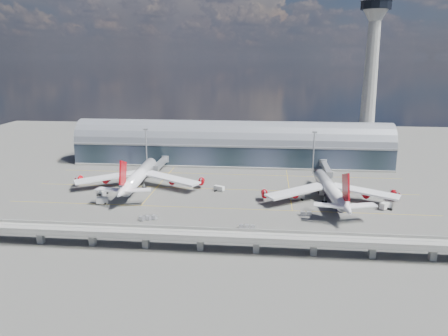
# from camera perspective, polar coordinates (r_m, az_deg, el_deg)

# --- Properties ---
(ground) EXTENTS (500.00, 500.00, 0.00)m
(ground) POSITION_cam_1_polar(r_m,az_deg,el_deg) (210.39, -0.80, -4.35)
(ground) COLOR #474744
(ground) RESTS_ON ground
(taxi_lines) EXTENTS (200.00, 80.12, 0.01)m
(taxi_lines) POSITION_cam_1_polar(r_m,az_deg,el_deg) (231.32, -0.17, -2.61)
(taxi_lines) COLOR gold
(taxi_lines) RESTS_ON ground
(terminal) EXTENTS (200.00, 30.00, 28.00)m
(terminal) POSITION_cam_1_polar(r_m,az_deg,el_deg) (282.56, 1.01, 2.87)
(terminal) COLOR #1E2A32
(terminal) RESTS_ON ground
(control_tower) EXTENTS (19.00, 19.00, 103.00)m
(control_tower) POSITION_cam_1_polar(r_m,az_deg,el_deg) (288.19, 18.52, 10.46)
(control_tower) COLOR gray
(control_tower) RESTS_ON ground
(guideway) EXTENTS (220.00, 8.50, 7.20)m
(guideway) POSITION_cam_1_polar(r_m,az_deg,el_deg) (157.55, -3.13, -8.88)
(guideway) COLOR gray
(guideway) RESTS_ON ground
(floodlight_mast_left) EXTENTS (3.00, 0.70, 25.70)m
(floodlight_mast_left) POSITION_cam_1_polar(r_m,az_deg,el_deg) (268.77, -10.11, 2.55)
(floodlight_mast_left) COLOR gray
(floodlight_mast_left) RESTS_ON ground
(floodlight_mast_right) EXTENTS (3.00, 0.70, 25.70)m
(floodlight_mast_right) POSITION_cam_1_polar(r_m,az_deg,el_deg) (260.03, 11.63, 2.09)
(floodlight_mast_right) COLOR gray
(floodlight_mast_right) RESTS_ON ground
(airliner_left) EXTENTS (69.44, 72.93, 22.24)m
(airliner_left) POSITION_cam_1_polar(r_m,az_deg,el_deg) (233.64, -11.13, -1.10)
(airliner_left) COLOR white
(airliner_left) RESTS_ON ground
(airliner_right) EXTENTS (66.21, 69.22, 21.95)m
(airliner_right) POSITION_cam_1_polar(r_m,az_deg,el_deg) (213.84, 13.78, -2.87)
(airliner_right) COLOR white
(airliner_right) RESTS_ON ground
(jet_bridge_left) EXTENTS (4.40, 28.00, 7.25)m
(jet_bridge_left) POSITION_cam_1_polar(r_m,az_deg,el_deg) (266.44, -8.22, 0.66)
(jet_bridge_left) COLOR gray
(jet_bridge_left) RESTS_ON ground
(jet_bridge_right) EXTENTS (4.40, 32.00, 7.25)m
(jet_bridge_right) POSITION_cam_1_polar(r_m,az_deg,el_deg) (259.03, 13.15, 0.04)
(jet_bridge_right) COLOR gray
(jet_bridge_right) RESTS_ON ground
(service_truck_0) EXTENTS (5.51, 6.19, 2.60)m
(service_truck_0) POSITION_cam_1_polar(r_m,az_deg,el_deg) (227.65, -15.60, -3.09)
(service_truck_0) COLOR silver
(service_truck_0) RESTS_ON ground
(service_truck_1) EXTENTS (5.62, 3.37, 3.06)m
(service_truck_1) POSITION_cam_1_polar(r_m,az_deg,el_deg) (214.17, -15.61, -4.12)
(service_truck_1) COLOR silver
(service_truck_1) RESTS_ON ground
(service_truck_2) EXTENTS (7.33, 4.36, 2.56)m
(service_truck_2) POSITION_cam_1_polar(r_m,az_deg,el_deg) (215.28, 9.54, -3.75)
(service_truck_2) COLOR silver
(service_truck_2) RESTS_ON ground
(service_truck_3) EXTENTS (6.17, 6.42, 3.12)m
(service_truck_3) POSITION_cam_1_polar(r_m,az_deg,el_deg) (212.77, 20.34, -4.61)
(service_truck_3) COLOR silver
(service_truck_3) RESTS_ON ground
(service_truck_4) EXTENTS (3.15, 5.60, 3.11)m
(service_truck_4) POSITION_cam_1_polar(r_m,az_deg,el_deg) (225.17, 12.66, -3.03)
(service_truck_4) COLOR silver
(service_truck_4) RESTS_ON ground
(service_truck_5) EXTENTS (5.87, 4.41, 2.67)m
(service_truck_5) POSITION_cam_1_polar(r_m,az_deg,el_deg) (225.85, -0.64, -2.68)
(service_truck_5) COLOR silver
(service_truck_5) RESTS_ON ground
(cargo_train_0) EXTENTS (7.96, 4.39, 1.77)m
(cargo_train_0) POSITION_cam_1_polar(r_m,az_deg,el_deg) (189.15, -9.88, -6.46)
(cargo_train_0) COLOR gray
(cargo_train_0) RESTS_ON ground
(cargo_train_1) EXTENTS (6.96, 1.90, 1.54)m
(cargo_train_1) POSITION_cam_1_polar(r_m,az_deg,el_deg) (177.82, 3.01, -7.67)
(cargo_train_1) COLOR gray
(cargo_train_1) RESTS_ON ground
(cargo_train_2) EXTENTS (5.16, 1.92, 1.72)m
(cargo_train_2) POSITION_cam_1_polar(r_m,az_deg,el_deg) (194.85, 10.66, -5.88)
(cargo_train_2) COLOR gray
(cargo_train_2) RESTS_ON ground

